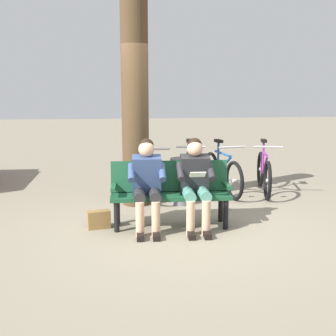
{
  "coord_description": "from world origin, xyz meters",
  "views": [
    {
      "loc": [
        0.91,
        5.56,
        1.88
      ],
      "look_at": [
        0.21,
        -0.4,
        0.75
      ],
      "focal_mm": 46.86,
      "sensor_mm": 36.0,
      "label": 1
    }
  ],
  "objects_px": {
    "bicycle_blue": "(189,173)",
    "bicycle_orange": "(151,176)",
    "person_companion": "(147,180)",
    "bicycle_purple": "(264,173)",
    "bench": "(170,189)",
    "litter_bin": "(181,181)",
    "handbag": "(99,219)",
    "person_reading": "(195,179)",
    "tree_trunk": "(135,102)",
    "bicycle_black": "(222,173)"
  },
  "relations": [
    {
      "from": "bench",
      "to": "tree_trunk",
      "type": "xyz_separation_m",
      "value": [
        0.41,
        -1.13,
        1.12
      ]
    },
    {
      "from": "tree_trunk",
      "to": "bicycle_blue",
      "type": "xyz_separation_m",
      "value": [
        -0.97,
        -0.65,
        -1.27
      ]
    },
    {
      "from": "person_reading",
      "to": "tree_trunk",
      "type": "relative_size",
      "value": 0.37
    },
    {
      "from": "bicycle_black",
      "to": "bicycle_orange",
      "type": "distance_m",
      "value": 1.26
    },
    {
      "from": "person_companion",
      "to": "bicycle_purple",
      "type": "xyz_separation_m",
      "value": [
        -2.2,
        -1.77,
        -0.3
      ]
    },
    {
      "from": "bench",
      "to": "bicycle_purple",
      "type": "bearing_deg",
      "value": -137.11
    },
    {
      "from": "bench",
      "to": "bicycle_orange",
      "type": "bearing_deg",
      "value": -83.27
    },
    {
      "from": "tree_trunk",
      "to": "bicycle_purple",
      "type": "height_order",
      "value": "tree_trunk"
    },
    {
      "from": "person_reading",
      "to": "person_companion",
      "type": "distance_m",
      "value": 0.64
    },
    {
      "from": "person_reading",
      "to": "bicycle_black",
      "type": "distance_m",
      "value": 2.05
    },
    {
      "from": "bicycle_blue",
      "to": "bicycle_black",
      "type": "bearing_deg",
      "value": 86.06
    },
    {
      "from": "handbag",
      "to": "bench",
      "type": "bearing_deg",
      "value": -177.33
    },
    {
      "from": "litter_bin",
      "to": "bicycle_orange",
      "type": "xyz_separation_m",
      "value": [
        0.43,
        -0.54,
        -0.01
      ]
    },
    {
      "from": "person_companion",
      "to": "person_reading",
      "type": "bearing_deg",
      "value": 179.95
    },
    {
      "from": "bicycle_blue",
      "to": "bicycle_orange",
      "type": "height_order",
      "value": "same"
    },
    {
      "from": "bench",
      "to": "tree_trunk",
      "type": "height_order",
      "value": "tree_trunk"
    },
    {
      "from": "handbag",
      "to": "bicycle_black",
      "type": "bearing_deg",
      "value": -140.6
    },
    {
      "from": "bicycle_black",
      "to": "bicycle_blue",
      "type": "distance_m",
      "value": 0.58
    },
    {
      "from": "bench",
      "to": "bicycle_black",
      "type": "height_order",
      "value": "bicycle_black"
    },
    {
      "from": "bench",
      "to": "person_companion",
      "type": "bearing_deg",
      "value": 27.19
    },
    {
      "from": "person_companion",
      "to": "bicycle_orange",
      "type": "distance_m",
      "value": 1.77
    },
    {
      "from": "handbag",
      "to": "bicycle_black",
      "type": "xyz_separation_m",
      "value": [
        -2.09,
        -1.72,
        0.24
      ]
    },
    {
      "from": "bicycle_purple",
      "to": "bicycle_orange",
      "type": "bearing_deg",
      "value": -77.21
    },
    {
      "from": "bench",
      "to": "bicycle_orange",
      "type": "relative_size",
      "value": 0.96
    },
    {
      "from": "person_reading",
      "to": "tree_trunk",
      "type": "xyz_separation_m",
      "value": [
        0.73,
        -1.31,
        0.97
      ]
    },
    {
      "from": "bicycle_black",
      "to": "handbag",
      "type": "bearing_deg",
      "value": -60.38
    },
    {
      "from": "tree_trunk",
      "to": "litter_bin",
      "type": "height_order",
      "value": "tree_trunk"
    },
    {
      "from": "bench",
      "to": "bicycle_black",
      "type": "relative_size",
      "value": 0.97
    },
    {
      "from": "handbag",
      "to": "litter_bin",
      "type": "xyz_separation_m",
      "value": [
        -1.27,
        -1.09,
        0.25
      ]
    },
    {
      "from": "handbag",
      "to": "bicycle_orange",
      "type": "height_order",
      "value": "bicycle_orange"
    },
    {
      "from": "bench",
      "to": "handbag",
      "type": "xyz_separation_m",
      "value": [
        0.97,
        0.05,
        -0.39
      ]
    },
    {
      "from": "bench",
      "to": "person_companion",
      "type": "distance_m",
      "value": 0.39
    },
    {
      "from": "bench",
      "to": "litter_bin",
      "type": "height_order",
      "value": "bench"
    },
    {
      "from": "person_reading",
      "to": "litter_bin",
      "type": "xyz_separation_m",
      "value": [
        0.01,
        -1.22,
        -0.29
      ]
    },
    {
      "from": "litter_bin",
      "to": "bicycle_orange",
      "type": "relative_size",
      "value": 0.44
    },
    {
      "from": "person_companion",
      "to": "handbag",
      "type": "xyz_separation_m",
      "value": [
        0.64,
        -0.11,
        -0.54
      ]
    },
    {
      "from": "tree_trunk",
      "to": "bicycle_purple",
      "type": "xyz_separation_m",
      "value": [
        -2.28,
        -0.48,
        -1.27
      ]
    },
    {
      "from": "bicycle_blue",
      "to": "person_companion",
      "type": "bearing_deg",
      "value": -17.89
    },
    {
      "from": "bicycle_blue",
      "to": "bench",
      "type": "bearing_deg",
      "value": -10.75
    },
    {
      "from": "tree_trunk",
      "to": "person_companion",
      "type": "bearing_deg",
      "value": 93.81
    },
    {
      "from": "bicycle_purple",
      "to": "person_companion",
      "type": "bearing_deg",
      "value": -39.25
    },
    {
      "from": "person_reading",
      "to": "litter_bin",
      "type": "bearing_deg",
      "value": -87.2
    },
    {
      "from": "bench",
      "to": "litter_bin",
      "type": "xyz_separation_m",
      "value": [
        -0.3,
        -1.04,
        -0.13
      ]
    },
    {
      "from": "handbag",
      "to": "bicycle_blue",
      "type": "xyz_separation_m",
      "value": [
        -1.53,
        -1.83,
        0.24
      ]
    },
    {
      "from": "person_companion",
      "to": "tree_trunk",
      "type": "xyz_separation_m",
      "value": [
        0.09,
        -1.29,
        0.97
      ]
    },
    {
      "from": "person_companion",
      "to": "bicycle_black",
      "type": "height_order",
      "value": "person_companion"
    },
    {
      "from": "handbag",
      "to": "bicycle_purple",
      "type": "height_order",
      "value": "bicycle_purple"
    },
    {
      "from": "bench",
      "to": "person_companion",
      "type": "relative_size",
      "value": 1.35
    },
    {
      "from": "bicycle_orange",
      "to": "litter_bin",
      "type": "bearing_deg",
      "value": 33.91
    },
    {
      "from": "handbag",
      "to": "litter_bin",
      "type": "height_order",
      "value": "litter_bin"
    }
  ]
}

